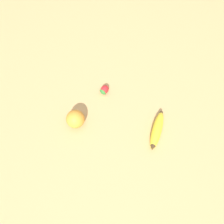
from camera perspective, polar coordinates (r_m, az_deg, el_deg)
The scene contains 4 objects.
ground_plane at distance 0.89m, azimuth 2.48°, elevation -6.23°, with size 3.00×3.00×0.00m, color tan.
banana at distance 0.90m, azimuth 11.63°, elevation -4.74°, with size 0.18×0.08×0.04m.
orange at distance 0.89m, azimuth -9.54°, elevation -1.81°, with size 0.08×0.08×0.08m.
strawberry at distance 0.98m, azimuth -2.07°, elevation 5.75°, with size 0.06×0.05×0.03m.
Camera 1 is at (0.33, -0.01, 0.83)m, focal length 35.00 mm.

